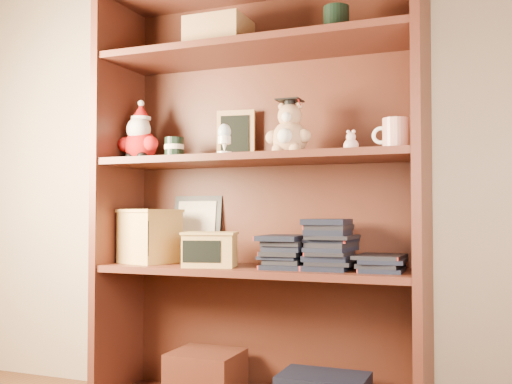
{
  "coord_description": "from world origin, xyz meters",
  "views": [
    {
      "loc": [
        0.99,
        -0.71,
        0.75
      ],
      "look_at": [
        0.2,
        1.3,
        0.82
      ],
      "focal_mm": 42.0,
      "sensor_mm": 36.0,
      "label": 1
    }
  ],
  "objects_px": {
    "bookcase": "(260,204)",
    "treats_box": "(150,236)",
    "teacher_mug": "(395,135)",
    "grad_teddy_bear": "(289,133)"
  },
  "relations": [
    {
      "from": "bookcase",
      "to": "treats_box",
      "type": "bearing_deg",
      "value": -173.35
    },
    {
      "from": "teacher_mug",
      "to": "bookcase",
      "type": "bearing_deg",
      "value": 174.22
    },
    {
      "from": "grad_teddy_bear",
      "to": "teacher_mug",
      "type": "distance_m",
      "value": 0.37
    },
    {
      "from": "bookcase",
      "to": "grad_teddy_bear",
      "type": "relative_size",
      "value": 7.85
    },
    {
      "from": "teacher_mug",
      "to": "treats_box",
      "type": "height_order",
      "value": "teacher_mug"
    },
    {
      "from": "grad_teddy_bear",
      "to": "teacher_mug",
      "type": "height_order",
      "value": "grad_teddy_bear"
    },
    {
      "from": "grad_teddy_bear",
      "to": "teacher_mug",
      "type": "relative_size",
      "value": 1.66
    },
    {
      "from": "bookcase",
      "to": "grad_teddy_bear",
      "type": "distance_m",
      "value": 0.29
    },
    {
      "from": "treats_box",
      "to": "bookcase",
      "type": "bearing_deg",
      "value": 6.65
    },
    {
      "from": "grad_teddy_bear",
      "to": "treats_box",
      "type": "distance_m",
      "value": 0.68
    }
  ]
}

